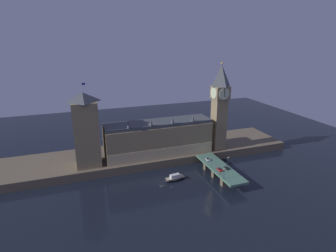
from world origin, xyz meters
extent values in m
plane|color=black|center=(0.00, 0.00, 0.00)|extent=(400.00, 400.00, 0.00)
cube|color=brown|center=(0.00, 39.00, 2.88)|extent=(220.00, 42.00, 5.77)
cube|color=#8E7A56|center=(7.99, 30.06, 16.91)|extent=(75.56, 19.11, 22.29)
cube|color=#D5B989|center=(7.99, 20.38, 9.78)|extent=(75.56, 0.20, 8.03)
cube|color=#42474C|center=(7.99, 30.06, 29.26)|extent=(75.56, 17.59, 2.40)
cone|color=#42474C|center=(-14.68, 21.93, 32.91)|extent=(2.40, 2.40, 4.90)
cone|color=#42474C|center=(0.44, 21.93, 32.91)|extent=(2.40, 2.40, 4.90)
cone|color=#42474C|center=(15.55, 21.93, 32.91)|extent=(2.40, 2.40, 4.90)
cone|color=#42474C|center=(30.66, 21.93, 32.91)|extent=(2.40, 2.40, 4.90)
cube|color=#8E7A56|center=(53.69, 26.06, 24.95)|extent=(9.12, 9.12, 38.37)
cube|color=#8E7A56|center=(53.69, 26.06, 48.70)|extent=(10.77, 10.77, 9.12)
cylinder|color=beige|center=(53.69, 20.55, 48.70)|extent=(8.21, 0.25, 8.21)
cylinder|color=beige|center=(53.69, 31.57, 48.70)|extent=(8.21, 0.25, 8.21)
cylinder|color=beige|center=(59.20, 26.06, 48.70)|extent=(0.25, 8.21, 8.21)
cylinder|color=beige|center=(48.18, 26.06, 48.70)|extent=(0.25, 8.21, 8.21)
cube|color=black|center=(53.69, 20.37, 49.31)|extent=(0.36, 0.10, 6.16)
pyramid|color=#42474C|center=(53.69, 26.06, 60.79)|extent=(10.77, 10.77, 15.06)
sphere|color=gold|center=(53.69, 26.06, 69.12)|extent=(1.60, 1.60, 1.60)
cube|color=#8E7A56|center=(-40.92, 29.27, 27.18)|extent=(15.55, 15.55, 42.83)
pyramid|color=#42474C|center=(-40.92, 29.27, 51.47)|extent=(15.86, 15.86, 5.74)
cylinder|color=#99999E|center=(-40.92, 29.27, 57.34)|extent=(0.24, 0.24, 6.00)
cube|color=navy|center=(-39.82, 29.27, 59.44)|extent=(2.00, 0.08, 1.20)
cube|color=#4C7560|center=(38.35, -5.00, 5.88)|extent=(12.47, 46.00, 1.40)
cube|color=brown|center=(38.35, -16.50, 2.59)|extent=(10.60, 3.20, 5.18)
cube|color=brown|center=(38.35, -5.00, 2.59)|extent=(10.60, 3.20, 5.18)
cube|color=brown|center=(38.35, 6.50, 2.59)|extent=(10.60, 3.20, 5.18)
cube|color=silver|center=(35.60, 6.70, 7.17)|extent=(1.89, 4.20, 0.83)
cube|color=black|center=(35.60, 6.70, 7.81)|extent=(1.55, 1.89, 0.45)
cylinder|color=black|center=(34.71, 8.00, 6.90)|extent=(0.22, 0.64, 0.64)
cylinder|color=black|center=(36.50, 8.00, 6.90)|extent=(0.22, 0.64, 0.64)
cylinder|color=black|center=(34.71, 5.39, 6.90)|extent=(0.22, 0.64, 0.64)
cylinder|color=black|center=(36.50, 5.39, 6.90)|extent=(0.22, 0.64, 0.64)
cube|color=red|center=(35.60, -9.24, 7.15)|extent=(1.98, 4.68, 0.79)
cube|color=black|center=(35.60, -9.24, 7.77)|extent=(1.62, 2.11, 0.45)
cylinder|color=black|center=(34.66, -7.79, 6.90)|extent=(0.22, 0.64, 0.64)
cylinder|color=black|center=(36.54, -7.79, 6.90)|extent=(0.22, 0.64, 0.64)
cylinder|color=black|center=(34.66, -10.69, 6.90)|extent=(0.22, 0.64, 0.64)
cylinder|color=black|center=(36.54, -10.69, 6.90)|extent=(0.22, 0.64, 0.64)
cube|color=black|center=(41.09, -8.72, 7.11)|extent=(1.76, 4.13, 0.70)
cube|color=black|center=(41.09, -8.72, 7.68)|extent=(1.45, 1.86, 0.45)
cylinder|color=black|center=(41.93, -10.00, 6.90)|extent=(0.22, 0.64, 0.64)
cylinder|color=black|center=(40.25, -10.00, 6.90)|extent=(0.22, 0.64, 0.64)
cylinder|color=black|center=(41.93, -7.44, 6.90)|extent=(0.22, 0.64, 0.64)
cylinder|color=black|center=(40.25, -7.44, 6.90)|extent=(0.22, 0.64, 0.64)
cylinder|color=black|center=(32.86, -14.28, 7.00)|extent=(0.28, 0.28, 0.85)
cylinder|color=brown|center=(32.86, -14.28, 7.78)|extent=(0.38, 0.38, 0.71)
sphere|color=tan|center=(32.86, -14.28, 8.25)|extent=(0.23, 0.23, 0.23)
cylinder|color=black|center=(43.83, -3.76, 7.00)|extent=(0.28, 0.28, 0.84)
cylinder|color=navy|center=(43.83, -3.76, 7.77)|extent=(0.38, 0.38, 0.70)
sphere|color=tan|center=(43.83, -3.76, 8.23)|extent=(0.23, 0.23, 0.23)
cylinder|color=#2D3333|center=(32.46, -19.72, 6.83)|extent=(0.56, 0.56, 0.50)
cylinder|color=#2D3333|center=(32.46, -19.72, 9.87)|extent=(0.18, 0.18, 5.58)
sphere|color=#F9E5A3|center=(32.46, -19.72, 13.21)|extent=(0.60, 0.60, 0.60)
sphere|color=#F9E5A3|center=(32.01, -19.72, 12.86)|extent=(0.44, 0.44, 0.44)
sphere|color=#F9E5A3|center=(32.91, -19.72, 12.86)|extent=(0.44, 0.44, 0.44)
cylinder|color=#2D3333|center=(44.23, -5.00, 6.83)|extent=(0.56, 0.56, 0.50)
cylinder|color=#2D3333|center=(44.23, -5.00, 9.55)|extent=(0.18, 0.18, 4.94)
sphere|color=#F9E5A3|center=(44.23, -5.00, 12.57)|extent=(0.60, 0.60, 0.60)
sphere|color=#F9E5A3|center=(43.78, -5.00, 12.22)|extent=(0.44, 0.44, 0.44)
sphere|color=#F9E5A3|center=(44.68, -5.00, 12.22)|extent=(0.44, 0.44, 0.44)
ellipsoid|color=#28282D|center=(8.95, -0.46, 1.04)|extent=(14.23, 6.07, 2.08)
cube|color=tan|center=(8.95, -0.46, 1.99)|extent=(12.48, 4.99, 0.24)
cube|color=silver|center=(8.95, -0.46, 3.15)|extent=(6.49, 3.49, 2.08)
camera|label=1|loc=(-48.53, -148.53, 86.97)|focal=30.00mm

